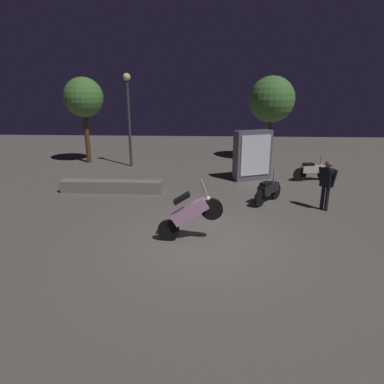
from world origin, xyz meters
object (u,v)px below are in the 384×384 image
motorcycle_black_parked_left (268,190)px  person_rider_beside (327,181)px  motorcycle_white_parked_right (312,170)px  kiosk_billboard (253,155)px  motorcycle_pink_foreground (190,213)px  streetlamp_near (128,108)px

motorcycle_black_parked_left → person_rider_beside: (1.69, -0.64, 0.52)m
motorcycle_white_parked_right → person_rider_beside: person_rider_beside is taller
motorcycle_black_parked_left → kiosk_billboard: 3.13m
person_rider_beside → kiosk_billboard: size_ratio=0.77×
kiosk_billboard → motorcycle_white_parked_right: bearing=157.1°
motorcycle_pink_foreground → motorcycle_black_parked_left: (2.49, 3.15, -0.31)m
motorcycle_pink_foreground → person_rider_beside: size_ratio=1.02×
streetlamp_near → motorcycle_white_parked_right: bearing=-15.9°
motorcycle_white_parked_right → kiosk_billboard: bearing=167.3°
motorcycle_pink_foreground → motorcycle_black_parked_left: 4.03m
motorcycle_black_parked_left → kiosk_billboard: (-0.20, 3.06, 0.61)m
kiosk_billboard → motorcycle_black_parked_left: bearing=71.2°
streetlamp_near → kiosk_billboard: bearing=-22.2°
streetlamp_near → motorcycle_pink_foreground: bearing=-67.9°
motorcycle_black_parked_left → person_rider_beside: size_ratio=0.84×
motorcycle_black_parked_left → streetlamp_near: bearing=86.1°
motorcycle_black_parked_left → person_rider_beside: person_rider_beside is taller
streetlamp_near → motorcycle_black_parked_left: bearing=-42.2°
streetlamp_near → person_rider_beside: bearing=-38.3°
motorcycle_black_parked_left → person_rider_beside: 1.89m
motorcycle_pink_foreground → kiosk_billboard: (2.29, 6.21, 0.31)m
streetlamp_near → kiosk_billboard: size_ratio=2.13×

